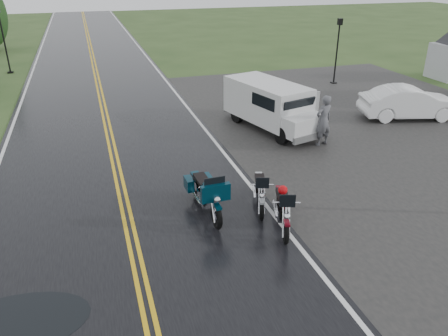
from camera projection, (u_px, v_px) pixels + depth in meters
name	position (u px, v px, depth m)	size (l,w,h in m)	color
ground	(136.00, 257.00, 10.20)	(120.00, 120.00, 0.00)	#2D471E
road	(106.00, 122.00, 18.83)	(8.00, 100.00, 0.04)	black
parking_pad	(396.00, 134.00, 17.51)	(14.00, 24.00, 0.03)	black
motorcycle_red	(286.00, 223.00, 10.38)	(0.77, 2.11, 1.25)	#5D0A16
motorcycle_teal	(216.00, 206.00, 10.94)	(0.86, 2.36, 1.39)	#042533
motorcycle_silver	(262.00, 202.00, 11.40)	(0.71, 1.95, 1.15)	#9DA0A4
van_white	(283.00, 120.00, 16.12)	(1.83, 4.89, 1.92)	silver
person_at_van	(323.00, 121.00, 16.05)	(0.69, 0.46, 1.90)	#535359
sedan_white	(410.00, 103.00, 19.00)	(1.47, 4.21, 1.39)	white
lamp_post_far_left	(4.00, 40.00, 26.47)	(0.34, 0.34, 4.01)	black
lamp_post_far_right	(337.00, 52.00, 24.17)	(0.31, 0.31, 3.59)	black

